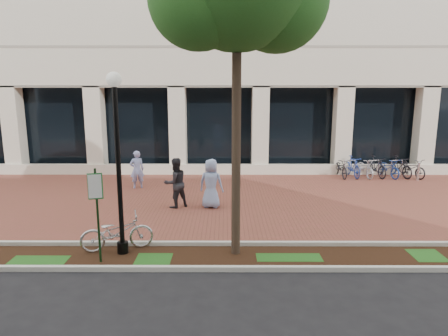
{
  "coord_description": "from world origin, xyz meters",
  "views": [
    {
      "loc": [
        0.31,
        -14.5,
        4.12
      ],
      "look_at": [
        0.27,
        -0.8,
        1.37
      ],
      "focal_mm": 32.0,
      "sensor_mm": 36.0,
      "label": 1
    }
  ],
  "objects_px": {
    "pedestrian_left": "(137,170)",
    "bike_rack_cluster": "(376,167)",
    "bollard": "(418,171)",
    "locked_bicycle": "(117,232)",
    "lamppost": "(118,155)",
    "pedestrian_mid": "(175,183)",
    "pedestrian_right": "(211,183)",
    "parking_sign": "(97,203)"
  },
  "relations": [
    {
      "from": "parking_sign",
      "to": "pedestrian_right",
      "type": "xyz_separation_m",
      "value": [
        2.51,
        4.53,
        -0.61
      ]
    },
    {
      "from": "parking_sign",
      "to": "bike_rack_cluster",
      "type": "height_order",
      "value": "parking_sign"
    },
    {
      "from": "parking_sign",
      "to": "pedestrian_mid",
      "type": "xyz_separation_m",
      "value": [
        1.26,
        4.55,
        -0.6
      ]
    },
    {
      "from": "bike_rack_cluster",
      "to": "lamppost",
      "type": "bearing_deg",
      "value": -146.27
    },
    {
      "from": "pedestrian_left",
      "to": "bollard",
      "type": "bearing_deg",
      "value": 168.17
    },
    {
      "from": "pedestrian_mid",
      "to": "bike_rack_cluster",
      "type": "bearing_deg",
      "value": 175.65
    },
    {
      "from": "parking_sign",
      "to": "lamppost",
      "type": "bearing_deg",
      "value": 39.87
    },
    {
      "from": "pedestrian_left",
      "to": "bike_rack_cluster",
      "type": "bearing_deg",
      "value": 173.08
    },
    {
      "from": "lamppost",
      "to": "bollard",
      "type": "distance_m",
      "value": 14.1
    },
    {
      "from": "pedestrian_left",
      "to": "pedestrian_right",
      "type": "xyz_separation_m",
      "value": [
        3.19,
        -2.77,
        0.07
      ]
    },
    {
      "from": "lamppost",
      "to": "bike_rack_cluster",
      "type": "bearing_deg",
      "value": 42.54
    },
    {
      "from": "pedestrian_right",
      "to": "bollard",
      "type": "relative_size",
      "value": 1.94
    },
    {
      "from": "pedestrian_left",
      "to": "bike_rack_cluster",
      "type": "distance_m",
      "value": 11.0
    },
    {
      "from": "pedestrian_left",
      "to": "parking_sign",
      "type": "bearing_deg",
      "value": 77.07
    },
    {
      "from": "locked_bicycle",
      "to": "bollard",
      "type": "relative_size",
      "value": 2.07
    },
    {
      "from": "parking_sign",
      "to": "locked_bicycle",
      "type": "bearing_deg",
      "value": 60.16
    },
    {
      "from": "lamppost",
      "to": "bike_rack_cluster",
      "type": "distance_m",
      "value": 13.33
    },
    {
      "from": "parking_sign",
      "to": "pedestrian_right",
      "type": "bearing_deg",
      "value": 47.13
    },
    {
      "from": "pedestrian_mid",
      "to": "locked_bicycle",
      "type": "bearing_deg",
      "value": 41.22
    },
    {
      "from": "parking_sign",
      "to": "bike_rack_cluster",
      "type": "distance_m",
      "value": 13.87
    },
    {
      "from": "lamppost",
      "to": "pedestrian_mid",
      "type": "relative_size",
      "value": 2.56
    },
    {
      "from": "pedestrian_left",
      "to": "pedestrian_mid",
      "type": "bearing_deg",
      "value": 107.02
    },
    {
      "from": "pedestrian_left",
      "to": "locked_bicycle",
      "type": "bearing_deg",
      "value": 79.56
    },
    {
      "from": "lamppost",
      "to": "pedestrian_right",
      "type": "distance_m",
      "value": 4.8
    },
    {
      "from": "locked_bicycle",
      "to": "bollard",
      "type": "bearing_deg",
      "value": -72.2
    },
    {
      "from": "pedestrian_mid",
      "to": "pedestrian_right",
      "type": "bearing_deg",
      "value": 145.43
    },
    {
      "from": "pedestrian_right",
      "to": "bike_rack_cluster",
      "type": "bearing_deg",
      "value": -132.35
    },
    {
      "from": "pedestrian_left",
      "to": "bike_rack_cluster",
      "type": "height_order",
      "value": "pedestrian_left"
    },
    {
      "from": "lamppost",
      "to": "locked_bicycle",
      "type": "xyz_separation_m",
      "value": [
        -0.18,
        0.21,
        -2.05
      ]
    },
    {
      "from": "bollard",
      "to": "bike_rack_cluster",
      "type": "xyz_separation_m",
      "value": [
        -1.63,
        0.76,
        0.01
      ]
    },
    {
      "from": "bike_rack_cluster",
      "to": "bollard",
      "type": "bearing_deg",
      "value": -34.0
    },
    {
      "from": "pedestrian_right",
      "to": "bollard",
      "type": "height_order",
      "value": "pedestrian_right"
    },
    {
      "from": "pedestrian_right",
      "to": "parking_sign",
      "type": "bearing_deg",
      "value": 75.62
    },
    {
      "from": "parking_sign",
      "to": "bollard",
      "type": "height_order",
      "value": "parking_sign"
    },
    {
      "from": "bike_rack_cluster",
      "to": "locked_bicycle",
      "type": "bearing_deg",
      "value": -147.49
    },
    {
      "from": "parking_sign",
      "to": "lamppost",
      "type": "distance_m",
      "value": 1.26
    },
    {
      "from": "lamppost",
      "to": "bike_rack_cluster",
      "type": "relative_size",
      "value": 1.07
    },
    {
      "from": "bollard",
      "to": "locked_bicycle",
      "type": "bearing_deg",
      "value": -145.45
    },
    {
      "from": "lamppost",
      "to": "pedestrian_mid",
      "type": "xyz_separation_m",
      "value": [
        0.86,
        4.0,
        -1.66
      ]
    },
    {
      "from": "lamppost",
      "to": "bike_rack_cluster",
      "type": "height_order",
      "value": "lamppost"
    },
    {
      "from": "pedestrian_right",
      "to": "bollard",
      "type": "bearing_deg",
      "value": -141.04
    },
    {
      "from": "locked_bicycle",
      "to": "bollard",
      "type": "height_order",
      "value": "locked_bicycle"
    }
  ]
}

